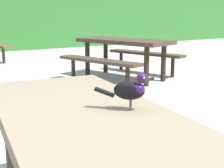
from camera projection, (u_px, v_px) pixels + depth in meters
The scene contains 3 objects.
picnic_table_foreground at pixel (90, 151), 1.52m from camera, with size 1.90×1.92×0.74m.
bird_grackle at pixel (131, 89), 1.51m from camera, with size 0.22×0.22×0.18m.
picnic_table_mid_right at pixel (124, 49), 5.97m from camera, with size 2.09×2.11×0.74m.
Camera 1 is at (-0.63, -1.04, 1.19)m, focal length 51.32 mm.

